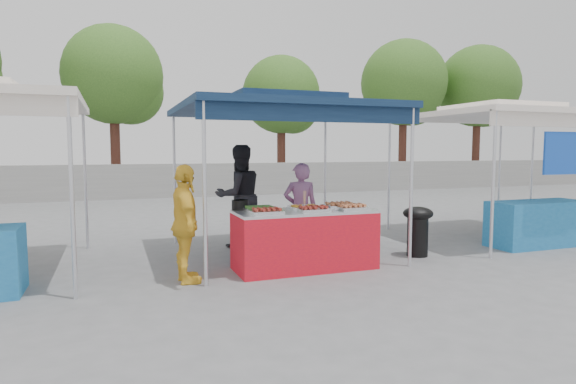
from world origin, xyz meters
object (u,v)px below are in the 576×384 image
object	(u,v)px
vendor_table	(305,239)
customer_person	(185,224)
wok_burner	(418,227)
cooking_pot	(240,205)
helper_man	(239,196)
vendor_woman	(301,210)

from	to	relation	value
vendor_table	customer_person	bearing A→B (deg)	-175.03
vendor_table	wok_burner	distance (m)	2.02
cooking_pot	helper_man	size ratio (longest dim) A/B	0.13
wok_burner	helper_man	xyz separation A→B (m)	(-2.50, 1.72, 0.42)
wok_burner	customer_person	bearing A→B (deg)	-159.10
helper_man	vendor_table	bearing A→B (deg)	95.19
cooking_pot	wok_burner	bearing A→B (deg)	-4.30
vendor_table	customer_person	xyz separation A→B (m)	(-1.71, -0.15, 0.34)
cooking_pot	vendor_table	bearing A→B (deg)	-22.70
vendor_table	cooking_pot	world-z (taller)	cooking_pot
vendor_table	wok_burner	world-z (taller)	vendor_table
helper_man	customer_person	xyz separation A→B (m)	(-1.23, -2.02, -0.13)
helper_man	customer_person	distance (m)	2.36
vendor_table	cooking_pot	size ratio (longest dim) A/B	8.29
vendor_table	wok_burner	size ratio (longest dim) A/B	2.48
helper_man	vendor_woman	bearing A→B (deg)	114.90
cooking_pot	customer_person	distance (m)	1.00
vendor_table	cooking_pot	distance (m)	1.05
wok_burner	customer_person	xyz separation A→B (m)	(-3.72, -0.29, 0.29)
vendor_table	vendor_woman	bearing A→B (deg)	72.65
wok_burner	cooking_pot	bearing A→B (deg)	-167.87
helper_man	wok_burner	bearing A→B (deg)	136.08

